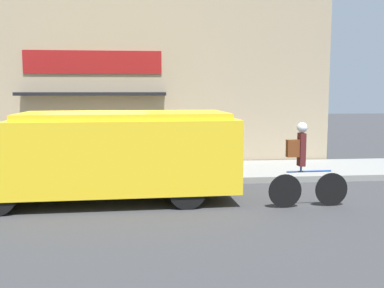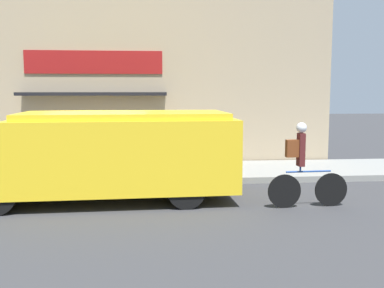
% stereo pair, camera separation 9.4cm
% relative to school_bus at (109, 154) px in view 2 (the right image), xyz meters
% --- Properties ---
extents(ground_plane, '(70.00, 70.00, 0.00)m').
position_rel_school_bus_xyz_m(ground_plane, '(-0.42, 1.45, -1.05)').
color(ground_plane, '#38383A').
extents(sidewalk, '(28.00, 2.86, 0.17)m').
position_rel_school_bus_xyz_m(sidewalk, '(-0.42, 2.88, -0.97)').
color(sidewalk, gray).
rests_on(sidewalk, ground_plane).
extents(storefront, '(14.50, 1.03, 5.36)m').
position_rel_school_bus_xyz_m(storefront, '(-0.43, 4.44, 1.63)').
color(storefront, tan).
rests_on(storefront, ground_plane).
extents(school_bus, '(6.19, 2.71, 1.97)m').
position_rel_school_bus_xyz_m(school_bus, '(0.00, 0.00, 0.00)').
color(school_bus, yellow).
rests_on(school_bus, ground_plane).
extents(cyclist, '(1.74, 0.22, 1.80)m').
position_rel_school_bus_xyz_m(cyclist, '(4.09, -1.01, -0.20)').
color(cyclist, black).
rests_on(cyclist, ground_plane).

